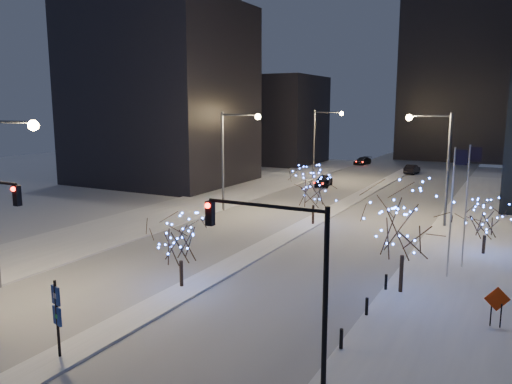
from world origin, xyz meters
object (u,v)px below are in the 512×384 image
Objects in this scene: holiday_tree_median_far at (314,188)px; holiday_tree_plaza_far at (486,219)px; construction_sign at (497,303)px; street_lamp_w_mid at (232,147)px; car_mid at (412,169)px; wayfinding_sign at (57,311)px; street_lamp_east at (438,154)px; holiday_tree_median_near at (180,238)px; street_lamp_w_near at (2,180)px; car_near at (324,181)px; street_lamp_w_far at (321,135)px; traffic_signal_east at (287,261)px; car_far at (362,161)px; holiday_tree_plaza_near at (404,223)px.

holiday_tree_median_far is 14.43m from holiday_tree_plaza_far.
street_lamp_w_mid is at bearing 124.43° from construction_sign.
wayfinding_sign is (-1.54, -67.31, 1.42)m from car_mid.
holiday_tree_median_near is (-10.58, -23.03, -3.42)m from street_lamp_east.
street_lamp_w_near is 2.39× the size of holiday_tree_plaza_far.
holiday_tree_median_far is at bearing 168.75° from holiday_tree_plaza_far.
street_lamp_w_far is at bearing 107.08° from car_near.
traffic_signal_east is 22.28m from holiday_tree_plaza_far.
construction_sign is at bearing -59.73° from car_far.
car_far is at bearing 97.24° from holiday_tree_median_near.
street_lamp_w_mid is at bearing 169.47° from holiday_tree_median_far.
holiday_tree_plaza_far is (4.55, -7.57, -3.77)m from street_lamp_east.
street_lamp_east is 5.01× the size of construction_sign.
wayfinding_sign is at bearing 93.06° from car_mid.
car_far is 1.11× the size of holiday_tree_plaza_far.
street_lamp_w_mid reaches higher than wayfinding_sign.
street_lamp_w_far is at bearing 100.61° from holiday_tree_median_near.
car_near is 32.00m from holiday_tree_plaza_far.
street_lamp_w_mid is at bearing 79.04° from car_mid.
street_lamp_east is at bearing 108.11° from car_mid.
holiday_tree_plaza_near is (19.95, -39.94, -2.34)m from street_lamp_w_far.
holiday_tree_median_near is at bearing 107.12° from wayfinding_sign.
street_lamp_w_mid reaches higher than holiday_tree_median_far.
street_lamp_east is at bearing -57.44° from car_far.
car_far is (-0.06, 71.82, -5.83)m from street_lamp_w_near.
traffic_signal_east is (17.88, -51.00, -1.74)m from street_lamp_w_far.
car_near is 0.96× the size of car_far.
street_lamp_w_far is 54.07m from traffic_signal_east.
holiday_tree_plaza_far is at bearing 73.48° from wayfinding_sign.
street_lamp_w_mid is 25.00m from street_lamp_w_far.
holiday_tree_median_near is at bearing -67.16° from street_lamp_w_mid.
car_mid is at bearing 80.61° from street_lamp_w_near.
street_lamp_w_near is at bearing -101.24° from car_near.
car_near is at bearing 116.79° from holiday_tree_plaza_near.
street_lamp_w_mid is at bearing 143.18° from holiday_tree_plaza_near.
street_lamp_w_far is 38.00m from holiday_tree_plaza_far.
street_lamp_w_mid is 5.01× the size of construction_sign.
street_lamp_w_far is at bearing 90.00° from street_lamp_w_mid.
holiday_tree_median_far reaches higher than wayfinding_sign.
street_lamp_w_mid is 2.22× the size of holiday_tree_median_near.
holiday_tree_median_far is at bearing -80.03° from car_near.
street_lamp_east is at bearing -49.15° from street_lamp_w_far.
traffic_signal_east reaches higher than holiday_tree_median_far.
holiday_tree_median_far is (9.44, -26.75, -3.11)m from street_lamp_w_far.
street_lamp_w_near is 10.77m from wayfinding_sign.
holiday_tree_plaza_near is at bearing 104.54° from car_mid.
car_mid is 1.05× the size of holiday_tree_plaza_far.
holiday_tree_median_far is (-1.00, -39.85, 2.66)m from car_mid.
holiday_tree_plaza_near reaches higher than wayfinding_sign.
holiday_tree_median_near is (8.49, -66.85, 2.35)m from car_far.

